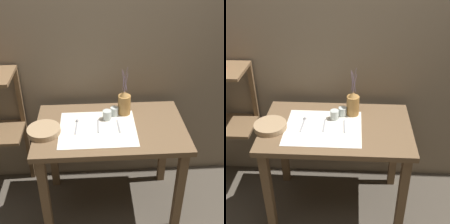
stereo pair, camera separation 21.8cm
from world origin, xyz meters
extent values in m
plane|color=#473F35|center=(0.00, 0.00, 0.00)|extent=(12.00, 12.00, 0.00)
cube|color=#7A6B56|center=(0.00, 0.44, 1.20)|extent=(7.00, 0.06, 2.40)
cube|color=brown|center=(0.00, 0.00, 0.77)|extent=(1.08, 0.66, 0.04)
cube|color=brown|center=(-0.48, -0.27, 0.38)|extent=(0.06, 0.06, 0.75)
cube|color=brown|center=(0.48, -0.27, 0.38)|extent=(0.06, 0.06, 0.75)
cube|color=brown|center=(-0.48, 0.27, 0.38)|extent=(0.06, 0.06, 0.75)
cube|color=brown|center=(0.48, 0.27, 0.38)|extent=(0.06, 0.06, 0.75)
cube|color=brown|center=(-0.71, 0.37, 0.56)|extent=(0.04, 0.04, 1.12)
cube|color=silver|center=(-0.09, -0.03, 0.80)|extent=(0.54, 0.45, 0.00)
cylinder|color=olive|center=(0.11, 0.16, 0.87)|extent=(0.09, 0.09, 0.16)
cone|color=olive|center=(0.11, 0.16, 0.97)|extent=(0.07, 0.07, 0.04)
cylinder|color=slate|center=(0.12, 0.15, 1.06)|extent=(0.03, 0.02, 0.14)
cylinder|color=slate|center=(0.12, 0.17, 1.07)|extent=(0.03, 0.03, 0.15)
cylinder|color=slate|center=(0.11, 0.16, 1.09)|extent=(0.04, 0.03, 0.19)
cylinder|color=slate|center=(0.10, 0.17, 1.07)|extent=(0.02, 0.02, 0.17)
cylinder|color=#9E7F5B|center=(-0.47, -0.05, 0.81)|extent=(0.23, 0.23, 0.04)
cylinder|color=#B7C1BC|center=(-0.02, 0.09, 0.83)|extent=(0.06, 0.06, 0.07)
cylinder|color=#B7C1BC|center=(0.04, 0.14, 0.83)|extent=(0.06, 0.06, 0.07)
cube|color=#939399|center=(-0.25, -0.01, 0.80)|extent=(0.02, 0.17, 0.00)
sphere|color=#939399|center=(-0.24, 0.08, 0.80)|extent=(0.02, 0.02, 0.02)
cube|color=#939399|center=(-0.09, 0.00, 0.80)|extent=(0.01, 0.16, 0.00)
cube|color=#939399|center=(0.06, -0.01, 0.80)|extent=(0.02, 0.17, 0.00)
camera|label=1|loc=(-0.11, -1.85, 2.06)|focal=50.00mm
camera|label=2|loc=(0.11, -1.85, 2.06)|focal=50.00mm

